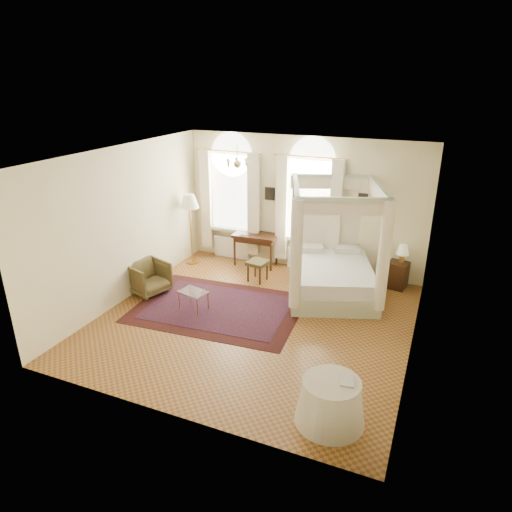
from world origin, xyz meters
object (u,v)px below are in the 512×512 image
at_px(armchair, 149,278).
at_px(floor_lamp, 189,205).
at_px(nightstand, 397,275).
at_px(side_table, 330,402).
at_px(coffee_table, 193,293).
at_px(canopy_bed, 332,271).
at_px(stool, 258,264).
at_px(writing_desk, 256,239).

height_order(armchair, floor_lamp, floor_lamp).
bearing_deg(nightstand, side_table, -93.62).
bearing_deg(coffee_table, canopy_bed, 36.03).
xyz_separation_m(nightstand, stool, (-3.11, -0.91, 0.11)).
xyz_separation_m(canopy_bed, writing_desk, (-2.22, 0.91, 0.15)).
bearing_deg(armchair, coffee_table, -83.91).
bearing_deg(coffee_table, side_table, -32.01).
height_order(floor_lamp, side_table, floor_lamp).
bearing_deg(canopy_bed, armchair, -158.31).
bearing_deg(stool, armchair, -142.54).
distance_m(nightstand, armchair, 5.68).
relative_size(armchair, floor_lamp, 0.43).
height_order(writing_desk, stool, writing_desk).
bearing_deg(stool, writing_desk, 115.74).
distance_m(canopy_bed, floor_lamp, 3.96).
xyz_separation_m(writing_desk, coffee_table, (-0.26, -2.71, -0.35)).
height_order(coffee_table, floor_lamp, floor_lamp).
bearing_deg(canopy_bed, stool, 179.14).
relative_size(writing_desk, stool, 2.26).
relative_size(canopy_bed, nightstand, 4.45).
xyz_separation_m(nightstand, writing_desk, (-3.54, -0.03, 0.40)).
height_order(nightstand, writing_desk, writing_desk).
relative_size(stool, floor_lamp, 0.27).
xyz_separation_m(nightstand, armchair, (-5.13, -2.45, 0.05)).
xyz_separation_m(writing_desk, floor_lamp, (-1.59, -0.51, 0.85)).
bearing_deg(floor_lamp, writing_desk, 17.85).
relative_size(stool, armchair, 0.64).
bearing_deg(coffee_table, writing_desk, 84.47).
height_order(canopy_bed, nightstand, canopy_bed).
relative_size(writing_desk, side_table, 1.14).
height_order(stool, armchair, armchair).
bearing_deg(armchair, floor_lamp, 18.48).
distance_m(stool, floor_lamp, 2.35).
bearing_deg(nightstand, canopy_bed, -144.47).
bearing_deg(side_table, writing_desk, 123.38).
bearing_deg(armchair, writing_desk, -14.80).
relative_size(stool, coffee_table, 0.75).
distance_m(canopy_bed, writing_desk, 2.41).
bearing_deg(coffee_table, nightstand, 35.86).
height_order(armchair, coffee_table, armchair).
height_order(nightstand, side_table, side_table).
bearing_deg(floor_lamp, stool, -10.32).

